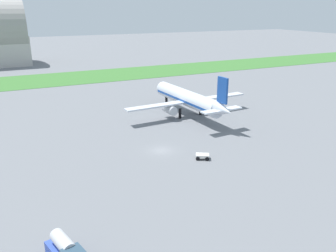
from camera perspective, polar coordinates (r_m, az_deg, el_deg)
ground_plane at (r=67.90m, az=-1.07°, el=-3.98°), size 600.00×600.00×0.00m
grass_taxiway_strip at (r=143.64m, az=-14.92°, el=7.60°), size 360.00×28.00×0.08m
airplane_midfield_jet at (r=88.72m, az=3.32°, el=4.43°), size 34.19×33.56×12.08m
baggage_cart_near_gate at (r=64.29m, az=5.62°, el=-4.86°), size 2.94×2.73×0.90m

